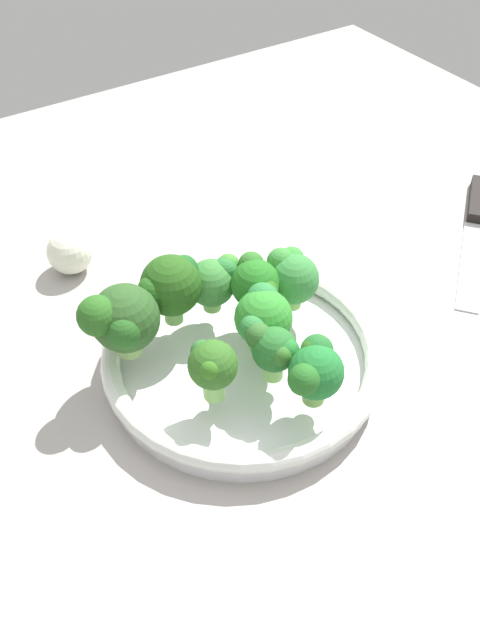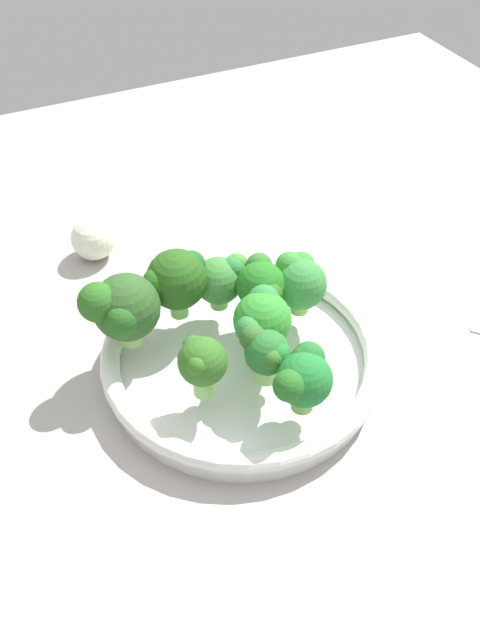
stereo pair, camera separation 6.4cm
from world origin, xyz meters
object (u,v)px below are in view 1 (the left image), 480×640
(knife, at_px, (476,221))
(broccoli_floret_2, at_px, (170,286))
(broccoli_floret_7, at_px, (315,370))
(garlic_bulb, at_px, (70,252))
(broccoli_floret_6, at_px, (255,284))
(broccoli_floret_5, at_px, (274,349))
(broccoli_floret_1, at_px, (212,366))
(broccoli_floret_3, at_px, (213,281))
(broccoli_floret_8, at_px, (292,276))
(broccoli_floret_4, at_px, (121,320))
(broccoli_floret_0, at_px, (262,317))
(bowl, at_px, (240,354))

(knife, bearing_deg, broccoli_floret_2, -3.01)
(broccoli_floret_7, distance_m, garlic_bulb, 0.35)
(broccoli_floret_7, bearing_deg, broccoli_floret_6, -98.57)
(broccoli_floret_2, height_order, broccoli_floret_5, broccoli_floret_2)
(broccoli_floret_1, xyz_separation_m, broccoli_floret_6, (-0.09, -0.07, 0.00))
(broccoli_floret_3, distance_m, broccoli_floret_8, 0.08)
(broccoli_floret_4, height_order, broccoli_floret_8, broccoli_floret_4)
(broccoli_floret_2, bearing_deg, broccoli_floret_4, 15.84)
(broccoli_floret_2, relative_size, broccoli_floret_3, 1.24)
(broccoli_floret_3, bearing_deg, broccoli_floret_6, 132.86)
(broccoli_floret_6, height_order, broccoli_floret_7, broccoli_floret_6)
(broccoli_floret_0, xyz_separation_m, broccoli_floret_2, (0.06, -0.08, 0.01))
(broccoli_floret_3, xyz_separation_m, broccoli_floret_4, (0.11, 0.01, 0.01))
(broccoli_floret_3, relative_size, broccoli_floret_4, 0.78)
(broccoli_floret_1, height_order, broccoli_floret_4, broccoli_floret_4)
(garlic_bulb, bearing_deg, broccoli_floret_5, 106.16)
(broccoli_floret_6, xyz_separation_m, knife, (-0.35, -0.01, -0.07))
(broccoli_floret_1, height_order, broccoli_floret_2, broccoli_floret_2)
(broccoli_floret_3, height_order, knife, broccoli_floret_3)
(bowl, bearing_deg, broccoli_floret_7, 99.51)
(broccoli_floret_6, relative_size, broccoli_floret_7, 1.05)
(broccoli_floret_0, relative_size, broccoli_floret_1, 1.04)
(broccoli_floret_0, xyz_separation_m, garlic_bulb, (0.10, -0.25, -0.05))
(broccoli_floret_0, distance_m, broccoli_floret_6, 0.05)
(bowl, height_order, broccoli_floret_6, broccoli_floret_6)
(broccoli_floret_6, relative_size, broccoli_floret_8, 1.03)
(broccoli_floret_2, height_order, broccoli_floret_8, broccoli_floret_2)
(bowl, xyz_separation_m, broccoli_floret_1, (0.06, 0.04, 0.06))
(broccoli_floret_3, height_order, broccoli_floret_5, same)
(broccoli_floret_3, distance_m, broccoli_floret_7, 0.15)
(broccoli_floret_7, height_order, broccoli_floret_8, broccoli_floret_8)
(broccoli_floret_7, relative_size, broccoli_floret_8, 0.98)
(broccoli_floret_5, xyz_separation_m, broccoli_floret_7, (-0.01, 0.04, 0.00))
(knife, height_order, garlic_bulb, garlic_bulb)
(broccoli_floret_7, bearing_deg, broccoli_floret_5, -70.34)
(broccoli_floret_2, xyz_separation_m, broccoli_floret_3, (-0.05, 0.01, -0.01))
(bowl, height_order, broccoli_floret_5, broccoli_floret_5)
(broccoli_floret_0, height_order, broccoli_floret_8, broccoli_floret_0)
(broccoli_floret_3, height_order, broccoli_floret_6, broccoli_floret_6)
(broccoli_floret_3, relative_size, broccoli_floret_5, 1.07)
(broccoli_floret_0, xyz_separation_m, broccoli_floret_4, (0.12, -0.06, 0.01))
(broccoli_floret_4, distance_m, broccoli_floret_5, 0.14)
(broccoli_floret_7, relative_size, garlic_bulb, 1.18)
(broccoli_floret_6, xyz_separation_m, broccoli_floret_7, (0.02, 0.12, -0.00))
(broccoli_floret_4, relative_size, garlic_bulb, 1.52)
(broccoli_floret_7, height_order, knife, broccoli_floret_7)
(broccoli_floret_1, bearing_deg, broccoli_floret_7, 144.96)
(broccoli_floret_0, xyz_separation_m, knife, (-0.37, -0.06, -0.07))
(broccoli_floret_1, xyz_separation_m, garlic_bulb, (0.03, -0.28, -0.05))
(broccoli_floret_1, bearing_deg, broccoli_floret_4, -64.11)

